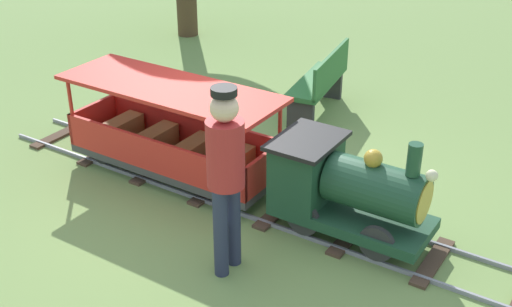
# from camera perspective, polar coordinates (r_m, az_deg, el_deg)

# --- Properties ---
(ground_plane) EXTENTS (60.00, 60.00, 0.00)m
(ground_plane) POSITION_cam_1_polar(r_m,az_deg,el_deg) (6.55, -1.79, -3.74)
(ground_plane) COLOR #75934C
(track) EXTENTS (0.76, 6.05, 0.04)m
(track) POSITION_cam_1_polar(r_m,az_deg,el_deg) (6.48, -0.84, -3.94)
(track) COLOR gray
(track) RESTS_ON ground_plane
(locomotive) EXTENTS (0.72, 1.45, 1.02)m
(locomotive) POSITION_cam_1_polar(r_m,az_deg,el_deg) (5.82, 7.62, -2.85)
(locomotive) COLOR #1E472D
(locomotive) RESTS_ON ground_plane
(passenger_car) EXTENTS (0.82, 2.35, 0.97)m
(passenger_car) POSITION_cam_1_polar(r_m,az_deg,el_deg) (6.77, -7.23, 1.18)
(passenger_car) COLOR #3F3F3F
(passenger_car) RESTS_ON ground_plane
(conductor_person) EXTENTS (0.30, 0.30, 1.62)m
(conductor_person) POSITION_cam_1_polar(r_m,az_deg,el_deg) (5.08, -2.64, -1.24)
(conductor_person) COLOR #282D47
(conductor_person) RESTS_ON ground_plane
(park_bench) EXTENTS (1.35, 0.61, 0.82)m
(park_bench) POSITION_cam_1_polar(r_m,az_deg,el_deg) (8.23, 5.62, 6.11)
(park_bench) COLOR #2D6B33
(park_bench) RESTS_ON ground_plane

